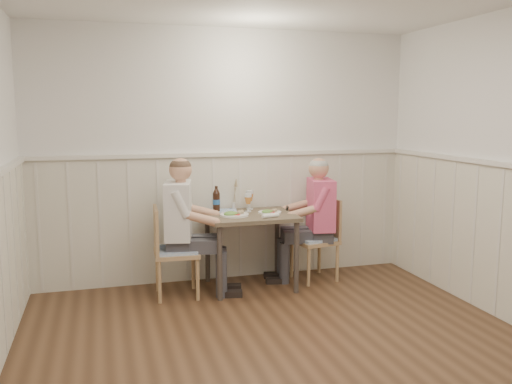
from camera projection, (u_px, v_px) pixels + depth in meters
ground_plane at (302, 371)px, 3.69m from camera, size 4.50×4.50×0.00m
room_shell at (304, 149)px, 3.47m from camera, size 4.04×4.54×2.60m
wainscot at (271, 249)px, 4.25m from camera, size 4.00×4.49×1.34m
dining_table at (250, 224)px, 5.39m from camera, size 0.86×0.70×0.75m
chair_right at (319, 236)px, 5.69m from camera, size 0.47×0.47×0.86m
chair_left at (171, 248)px, 5.14m from camera, size 0.43×0.43×0.87m
man_in_pink at (317, 229)px, 5.65m from camera, size 0.66×0.47×1.31m
diner_cream at (183, 237)px, 5.17m from camera, size 0.68×0.49×1.35m
plate_man at (269, 211)px, 5.41m from camera, size 0.23×0.23×0.06m
plate_diner at (233, 214)px, 5.27m from camera, size 0.28×0.28×0.07m
beer_glass_a at (250, 197)px, 5.62m from camera, size 0.08×0.08×0.20m
beer_glass_b at (248, 200)px, 5.49m from camera, size 0.07×0.07×0.18m
beer_bottle at (216, 200)px, 5.49m from camera, size 0.07×0.07×0.26m
rolled_napkin at (270, 216)px, 5.19m from camera, size 0.18×0.08×0.04m
grass_vase at (234, 195)px, 5.62m from camera, size 0.04×0.04×0.33m
gingham_mat at (223, 211)px, 5.54m from camera, size 0.32×0.27×0.01m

